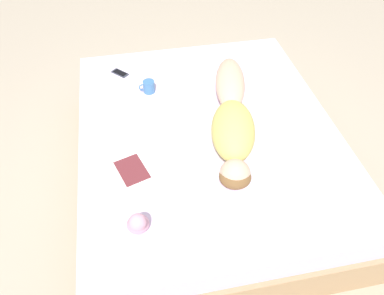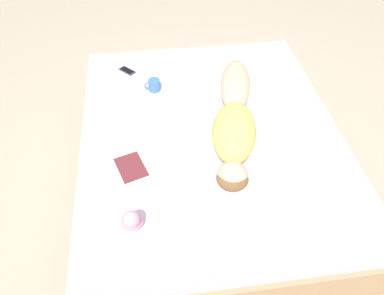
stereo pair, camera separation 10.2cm
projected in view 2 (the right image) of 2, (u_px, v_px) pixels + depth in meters
name	position (u px, v px, depth m)	size (l,w,h in m)	color
ground_plane	(208.00, 174.00, 3.00)	(12.00, 12.00, 0.00)	#B7A88E
bed	(209.00, 153.00, 2.82)	(1.85, 2.23, 0.50)	tan
person	(234.00, 119.00, 2.55)	(0.52, 1.36, 0.24)	#DBB28E
open_magazine	(149.00, 161.00, 2.42)	(0.58, 0.47, 0.01)	white
coffee_mug	(154.00, 85.00, 2.92)	(0.12, 0.09, 0.10)	teal
cell_phone	(127.00, 71.00, 3.13)	(0.15, 0.15, 0.01)	#333842
plush_toy	(132.00, 220.00, 2.01)	(0.12, 0.15, 0.18)	#DB9EB2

